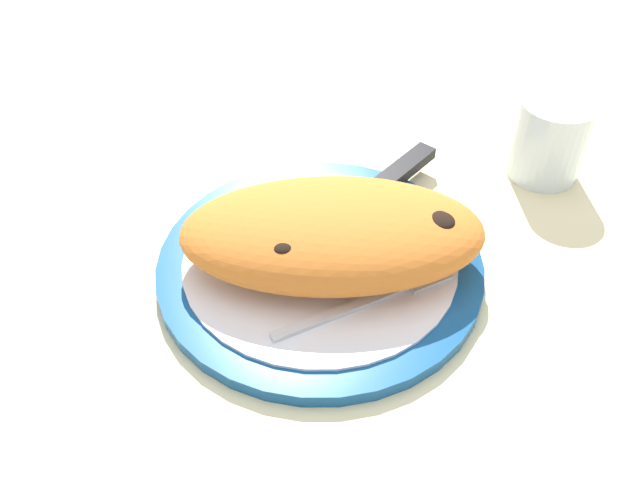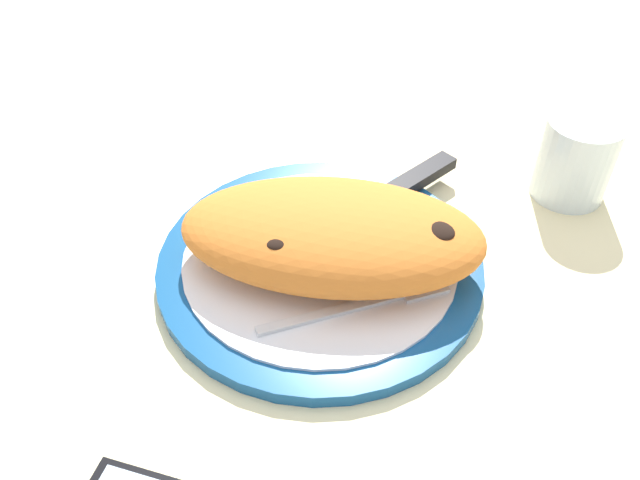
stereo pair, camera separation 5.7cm
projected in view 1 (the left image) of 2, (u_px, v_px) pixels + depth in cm
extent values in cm
cube|color=beige|center=(320.00, 280.00, 60.42)|extent=(150.00, 150.00, 3.00)
cylinder|color=navy|center=(320.00, 264.00, 58.96)|extent=(29.22, 29.22, 1.31)
cylinder|color=white|center=(320.00, 258.00, 58.41)|extent=(24.56, 24.56, 0.30)
ellipsoid|color=orange|center=(332.00, 233.00, 56.03)|extent=(29.12, 20.66, 6.13)
ellipsoid|color=black|center=(292.00, 222.00, 53.34)|extent=(2.70, 2.74, 0.75)
ellipsoid|color=black|center=(438.00, 221.00, 54.31)|extent=(3.63, 3.51, 0.98)
ellipsoid|color=black|center=(285.00, 247.00, 51.78)|extent=(2.16, 1.69, 0.74)
cube|color=silver|center=(339.00, 311.00, 53.34)|extent=(12.99, 3.07, 0.40)
cube|color=silver|center=(427.00, 277.00, 56.13)|extent=(4.31, 2.84, 0.40)
cube|color=silver|center=(325.00, 235.00, 60.11)|extent=(11.48, 8.14, 0.40)
cube|color=black|center=(398.00, 173.00, 66.35)|extent=(10.12, 7.47, 1.20)
cylinder|color=silver|center=(549.00, 139.00, 67.15)|extent=(7.42, 7.42, 8.52)
cylinder|color=silver|center=(544.00, 158.00, 68.70)|extent=(6.83, 6.83, 3.54)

